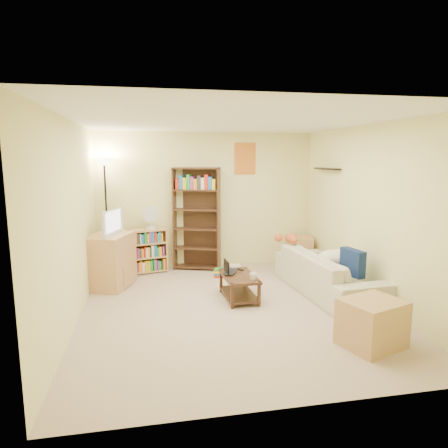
# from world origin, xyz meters

# --- Properties ---
(room) EXTENTS (4.50, 4.54, 2.52)m
(room) POSITION_xyz_m (0.00, 0.01, 1.62)
(room) COLOR #C3AB92
(room) RESTS_ON ground
(sofa) EXTENTS (2.27, 1.17, 0.63)m
(sofa) POSITION_xyz_m (1.55, 0.32, 0.31)
(sofa) COLOR beige
(sofa) RESTS_ON ground
(navy_pillow) EXTENTS (0.19, 0.43, 0.37)m
(navy_pillow) POSITION_xyz_m (1.69, -0.14, 0.60)
(navy_pillow) COLOR navy
(navy_pillow) RESTS_ON sofa
(cream_blanket) EXTENTS (0.58, 0.41, 0.25)m
(cream_blanket) POSITION_xyz_m (1.70, 0.38, 0.54)
(cream_blanket) COLOR white
(cream_blanket) RESTS_ON sofa
(tabby_cat) EXTENTS (0.49, 0.20, 0.17)m
(tabby_cat) POSITION_xyz_m (1.21, 1.12, 0.71)
(tabby_cat) COLOR #D15A2C
(tabby_cat) RESTS_ON sofa
(coffee_table) EXTENTS (0.48, 0.82, 0.36)m
(coffee_table) POSITION_xyz_m (0.18, 0.34, 0.22)
(coffee_table) COLOR #412519
(coffee_table) RESTS_ON ground
(laptop) EXTENTS (0.54, 0.50, 0.03)m
(laptop) POSITION_xyz_m (0.13, 0.46, 0.37)
(laptop) COLOR black
(laptop) RESTS_ON coffee_table
(laptop_screen) EXTENTS (0.02, 0.27, 0.18)m
(laptop_screen) POSITION_xyz_m (0.01, 0.45, 0.47)
(laptop_screen) COLOR white
(laptop_screen) RESTS_ON laptop
(mug) EXTENTS (0.18, 0.18, 0.10)m
(mug) POSITION_xyz_m (0.32, 0.07, 0.41)
(mug) COLOR silver
(mug) RESTS_ON coffee_table
(tv_remote) EXTENTS (0.09, 0.15, 0.02)m
(tv_remote) POSITION_xyz_m (0.26, 0.61, 0.37)
(tv_remote) COLOR black
(tv_remote) RESTS_ON coffee_table
(tv_stand) EXTENTS (0.80, 0.93, 0.85)m
(tv_stand) POSITION_xyz_m (-1.70, 1.28, 0.42)
(tv_stand) COLOR #DDB16B
(tv_stand) RESTS_ON ground
(television) EXTENTS (0.74, 0.53, 0.39)m
(television) POSITION_xyz_m (-1.70, 1.28, 1.04)
(television) COLOR black
(television) RESTS_ON tv_stand
(tall_bookshelf) EXTENTS (0.89, 0.53, 1.87)m
(tall_bookshelf) POSITION_xyz_m (-0.22, 2.05, 0.99)
(tall_bookshelf) COLOR #492C1C
(tall_bookshelf) RESTS_ON ground
(short_bookshelf) EXTENTS (0.65, 0.38, 0.79)m
(short_bookshelf) POSITION_xyz_m (-1.09, 1.97, 0.39)
(short_bookshelf) COLOR tan
(short_bookshelf) RESTS_ON ground
(desk_fan) EXTENTS (0.28, 0.16, 0.42)m
(desk_fan) POSITION_xyz_m (-1.04, 1.93, 1.02)
(desk_fan) COLOR silver
(desk_fan) RESTS_ON short_bookshelf
(floor_lamp) EXTENTS (0.35, 0.35, 2.05)m
(floor_lamp) POSITION_xyz_m (-1.80, 2.05, 1.63)
(floor_lamp) COLOR black
(floor_lamp) RESTS_ON ground
(side_table) EXTENTS (0.61, 0.61, 0.56)m
(side_table) POSITION_xyz_m (1.72, 1.92, 0.28)
(side_table) COLOR tan
(side_table) RESTS_ON ground
(end_cabinet) EXTENTS (0.76, 0.69, 0.52)m
(end_cabinet) POSITION_xyz_m (1.28, -1.36, 0.26)
(end_cabinet) COLOR tan
(end_cabinet) RESTS_ON ground
(book_stacks) EXTENTS (0.47, 0.20, 0.19)m
(book_stacks) POSITION_xyz_m (0.25, 1.48, 0.09)
(book_stacks) COLOR red
(book_stacks) RESTS_ON ground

